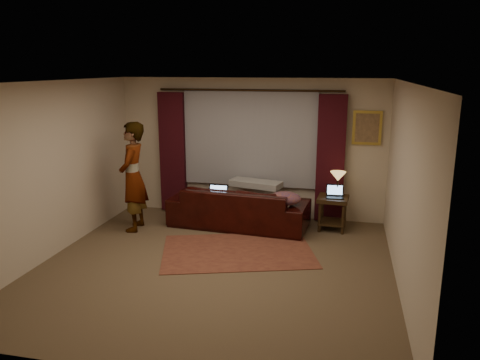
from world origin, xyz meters
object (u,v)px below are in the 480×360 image
(tiffany_lamp, at_px, (338,184))
(person, at_px, (133,177))
(laptop_table, at_px, (335,192))
(laptop_sofa, at_px, (217,193))
(sofa, at_px, (239,199))
(end_table, at_px, (332,213))

(tiffany_lamp, height_order, person, person)
(tiffany_lamp, bearing_deg, laptop_table, -106.40)
(laptop_sofa, distance_m, tiffany_lamp, 2.12)
(laptop_table, relative_size, person, 0.17)
(sofa, distance_m, laptop_table, 1.69)
(laptop_sofa, relative_size, laptop_table, 1.18)
(sofa, relative_size, tiffany_lamp, 5.63)
(laptop_sofa, height_order, laptop_table, laptop_table)
(tiffany_lamp, height_order, laptop_table, tiffany_lamp)
(sofa, bearing_deg, end_table, -169.58)
(person, bearing_deg, laptop_table, 92.82)
(laptop_sofa, xyz_separation_m, tiffany_lamp, (2.08, 0.39, 0.19))
(laptop_table, distance_m, person, 3.49)
(end_table, height_order, laptop_table, laptop_table)
(end_table, height_order, tiffany_lamp, tiffany_lamp)
(tiffany_lamp, relative_size, laptop_table, 1.36)
(laptop_sofa, relative_size, end_table, 0.64)
(end_table, bearing_deg, person, -167.60)
(end_table, bearing_deg, tiffany_lamp, 50.07)
(sofa, bearing_deg, tiffany_lamp, -167.26)
(tiffany_lamp, relative_size, person, 0.23)
(tiffany_lamp, xyz_separation_m, person, (-3.45, -0.82, 0.14))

